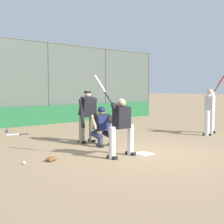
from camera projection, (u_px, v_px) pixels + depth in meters
The scene contains 13 objects.
ground_plane at pixel (143, 154), 8.15m from camera, with size 160.00×160.00×0.00m, color #9E7F5B.
home_plate_marker at pixel (143, 153), 8.15m from camera, with size 0.43×0.43×0.01m, color white.
backstop_fence at pixel (13, 81), 13.73m from camera, with size 18.21×0.08×3.92m.
padding_wall at pixel (14, 117), 13.77m from camera, with size 17.76×0.18×0.87m, color #236638.
bleachers_beyond at pixel (40, 112), 17.13m from camera, with size 12.69×1.95×1.16m.
batter_at_plate at pixel (121, 125), 7.71m from camera, with size 0.98×0.60×2.04m.
catcher_behind_plate at pixel (103, 125), 9.26m from camera, with size 0.64×0.77×1.17m.
umpire_home at pixel (88, 115), 9.74m from camera, with size 0.67×0.42×1.64m.
batter_on_deck at pixel (210, 110), 11.54m from camera, with size 1.13×0.54×2.21m.
spare_bat_by_padding at pixel (7, 131), 12.28m from camera, with size 0.35×0.76×0.07m.
spare_bat_third_base_side at pixel (14, 135), 11.27m from camera, with size 0.80×0.20×0.07m.
fielding_glove_on_dirt at pixel (51, 159), 7.32m from camera, with size 0.30×0.23×0.11m.
baseball_loose at pixel (24, 163), 7.01m from camera, with size 0.07×0.07×0.07m, color white.
Camera 1 is at (6.01, 5.41, 1.71)m, focal length 50.00 mm.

